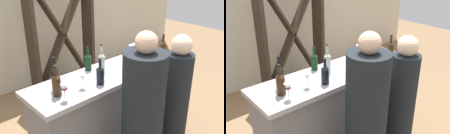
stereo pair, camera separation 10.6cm
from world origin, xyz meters
The scene contains 16 objects.
back_wall centered at (0.00, 2.20, 1.40)m, with size 8.00×0.10×2.80m, color beige.
bar_counter centered at (0.00, 0.00, 0.50)m, with size 2.00×0.58×1.00m.
wine_rack centered at (0.42, 1.65, 0.98)m, with size 1.14×0.28×1.96m.
wine_bottle_leftmost_amber_brown centered at (-0.74, -0.05, 1.11)m, with size 0.08×0.08×0.30m.
wine_bottle_second_left_near_black centered at (-0.68, 0.07, 1.12)m, with size 0.07×0.07×0.33m.
wine_bottle_center_near_black centered at (-0.29, -0.14, 1.10)m, with size 0.08×0.08×0.27m.
wine_bottle_second_right_dark_green centered at (-0.17, 0.21, 1.10)m, with size 0.07×0.07×0.27m.
wine_bottle_rightmost_clear_pale centered at (-0.12, 0.04, 1.13)m, with size 0.07×0.07×0.33m.
wine_bottle_far_right_amber_brown centered at (0.75, -0.12, 1.11)m, with size 0.08×0.08×0.30m.
wine_glass_near_left centered at (-0.73, -0.17, 1.11)m, with size 0.07×0.07×0.16m.
wine_glass_near_center centered at (-0.47, -0.09, 1.11)m, with size 0.07×0.07×0.15m.
wine_glass_near_right centered at (0.59, 0.01, 1.11)m, with size 0.08×0.08×0.15m.
wine_glass_far_left centered at (0.45, 0.14, 1.12)m, with size 0.06×0.06×0.17m.
wine_glass_far_center centered at (0.54, 0.17, 1.11)m, with size 0.07×0.07×0.15m.
person_left_guest centered at (0.47, -0.56, 0.68)m, with size 0.32×0.32×1.45m.
person_center_guest centered at (-0.19, -0.62, 0.75)m, with size 0.50×0.50×1.63m.
Camera 1 is at (-1.82, -1.94, 2.22)m, focal length 41.99 mm.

